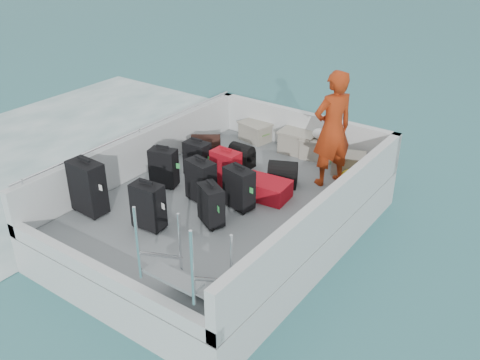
# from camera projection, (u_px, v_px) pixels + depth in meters

# --- Properties ---
(ground) EXTENTS (160.00, 160.00, 0.00)m
(ground) POSITION_uv_depth(u_px,v_px,m) (224.00, 234.00, 8.50)
(ground) COLOR #1B5860
(ground) RESTS_ON ground
(wake_foam) EXTENTS (10.00, 10.00, 0.00)m
(wake_foam) POSITION_uv_depth(u_px,v_px,m) (38.00, 159.00, 10.98)
(wake_foam) COLOR white
(wake_foam) RESTS_ON ground
(ferry_hull) EXTENTS (3.60, 5.00, 0.60)m
(ferry_hull) POSITION_uv_depth(u_px,v_px,m) (224.00, 218.00, 8.37)
(ferry_hull) COLOR silver
(ferry_hull) RESTS_ON ground
(deck) EXTENTS (3.30, 4.70, 0.02)m
(deck) POSITION_uv_depth(u_px,v_px,m) (224.00, 201.00, 8.22)
(deck) COLOR slate
(deck) RESTS_ON ferry_hull
(deck_fittings) EXTENTS (3.60, 5.00, 0.90)m
(deck_fittings) POSITION_uv_depth(u_px,v_px,m) (229.00, 194.00, 7.64)
(deck_fittings) COLOR silver
(deck_fittings) RESTS_ON deck
(suitcase_0) EXTENTS (0.54, 0.32, 0.81)m
(suitcase_0) POSITION_uv_depth(u_px,v_px,m) (88.00, 188.00, 7.72)
(suitcase_0) COLOR black
(suitcase_0) RESTS_ON deck
(suitcase_1) EXTENTS (0.48, 0.35, 0.64)m
(suitcase_1) POSITION_uv_depth(u_px,v_px,m) (164.00, 168.00, 8.49)
(suitcase_1) COLOR black
(suitcase_1) RESTS_ON deck
(suitcase_2) EXTENTS (0.43, 0.27, 0.61)m
(suitcase_2) POSITION_uv_depth(u_px,v_px,m) (197.00, 159.00, 8.81)
(suitcase_2) COLOR black
(suitcase_2) RESTS_ON deck
(suitcase_3) EXTENTS (0.47, 0.30, 0.68)m
(suitcase_3) POSITION_uv_depth(u_px,v_px,m) (148.00, 207.00, 7.38)
(suitcase_3) COLOR black
(suitcase_3) RESTS_ON deck
(suitcase_4) EXTENTS (0.50, 0.35, 0.67)m
(suitcase_4) POSITION_uv_depth(u_px,v_px,m) (201.00, 181.00, 8.06)
(suitcase_4) COLOR black
(suitcase_4) RESTS_ON deck
(suitcase_5) EXTENTS (0.46, 0.29, 0.62)m
(suitcase_5) POSITION_uv_depth(u_px,v_px,m) (226.00, 170.00, 8.46)
(suitcase_5) COLOR #AC0D17
(suitcase_5) RESTS_ON deck
(suitcase_6) EXTENTS (0.49, 0.42, 0.59)m
(suitcase_6) POSITION_uv_depth(u_px,v_px,m) (211.00, 205.00, 7.50)
(suitcase_6) COLOR black
(suitcase_6) RESTS_ON deck
(suitcase_7) EXTENTS (0.50, 0.35, 0.64)m
(suitcase_7) POSITION_uv_depth(u_px,v_px,m) (239.00, 189.00, 7.88)
(suitcase_7) COLOR black
(suitcase_7) RESTS_ON deck
(suitcase_8) EXTENTS (0.76, 0.54, 0.28)m
(suitcase_8) POSITION_uv_depth(u_px,v_px,m) (266.00, 189.00, 8.24)
(suitcase_8) COLOR #AC0D17
(suitcase_8) RESTS_ON deck
(duffel_0) EXTENTS (0.59, 0.54, 0.32)m
(duffel_0) POSITION_uv_depth(u_px,v_px,m) (206.00, 148.00, 9.55)
(duffel_0) COLOR black
(duffel_0) RESTS_ON deck
(duffel_1) EXTENTS (0.40, 0.31, 0.32)m
(duffel_1) POSITION_uv_depth(u_px,v_px,m) (242.00, 158.00, 9.19)
(duffel_1) COLOR black
(duffel_1) RESTS_ON deck
(duffel_2) EXTENTS (0.55, 0.47, 0.32)m
(duffel_2) POSITION_uv_depth(u_px,v_px,m) (283.00, 176.00, 8.59)
(duffel_2) COLOR black
(duffel_2) RESTS_ON deck
(crate_0) EXTENTS (0.61, 0.48, 0.33)m
(crate_0) POSITION_uv_depth(u_px,v_px,m) (255.00, 132.00, 10.20)
(crate_0) COLOR #9C9688
(crate_0) RESTS_ON deck
(crate_1) EXTENTS (0.66, 0.48, 0.38)m
(crate_1) POSITION_uv_depth(u_px,v_px,m) (298.00, 143.00, 9.69)
(crate_1) COLOR #9C9688
(crate_1) RESTS_ON deck
(crate_2) EXTENTS (0.64, 0.50, 0.35)m
(crate_2) POSITION_uv_depth(u_px,v_px,m) (318.00, 149.00, 9.49)
(crate_2) COLOR #9C9688
(crate_2) RESTS_ON deck
(crate_3) EXTENTS (0.61, 0.51, 0.31)m
(crate_3) POSITION_uv_depth(u_px,v_px,m) (348.00, 164.00, 8.98)
(crate_3) COLOR #9C9688
(crate_3) RESTS_ON deck
(yellow_bag) EXTENTS (0.28, 0.26, 0.22)m
(yellow_bag) POSITION_uv_depth(u_px,v_px,m) (349.00, 176.00, 8.69)
(yellow_bag) COLOR yellow
(yellow_bag) RESTS_ON deck
(white_bag) EXTENTS (0.24, 0.24, 0.18)m
(white_bag) POSITION_uv_depth(u_px,v_px,m) (319.00, 135.00, 9.37)
(white_bag) COLOR white
(white_bag) RESTS_ON crate_2
(passenger) EXTENTS (0.73, 0.82, 1.88)m
(passenger) POSITION_uv_depth(u_px,v_px,m) (332.00, 129.00, 8.30)
(passenger) COLOR red
(passenger) RESTS_ON deck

